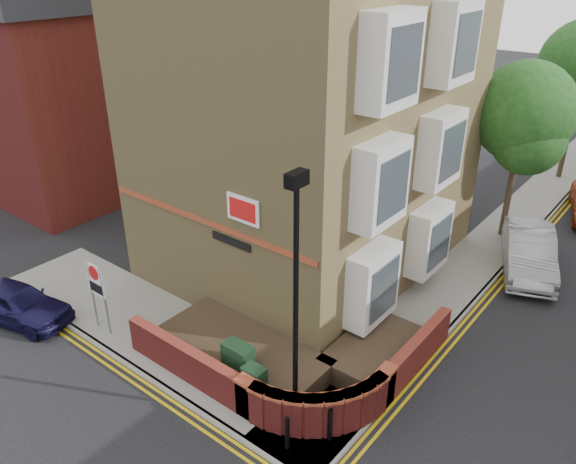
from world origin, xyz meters
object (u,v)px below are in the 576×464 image
(lamppost, at_px, (296,307))
(navy_hatchback, at_px, (16,303))
(zone_sign, at_px, (97,285))
(utility_cabinet_large, at_px, (239,364))
(silver_car_near, at_px, (529,252))

(lamppost, xyz_separation_m, navy_hatchback, (-9.20, -1.92, -2.73))
(zone_sign, bearing_deg, utility_cabinet_large, 9.69)
(utility_cabinet_large, distance_m, navy_hatchback, 7.58)
(lamppost, distance_m, zone_sign, 6.85)
(silver_car_near, bearing_deg, navy_hatchback, -153.03)
(utility_cabinet_large, height_order, navy_hatchback, utility_cabinet_large)
(utility_cabinet_large, relative_size, zone_sign, 0.55)
(lamppost, relative_size, utility_cabinet_large, 5.25)
(utility_cabinet_large, distance_m, silver_car_near, 11.36)
(zone_sign, bearing_deg, lamppost, 6.07)
(lamppost, bearing_deg, silver_car_near, 79.48)
(lamppost, distance_m, navy_hatchback, 9.79)
(zone_sign, relative_size, navy_hatchback, 0.61)
(zone_sign, relative_size, silver_car_near, 0.49)
(lamppost, distance_m, silver_car_near, 11.26)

